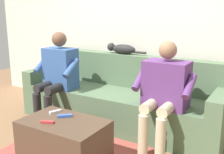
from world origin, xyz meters
TOP-DOWN VIEW (x-y plane):
  - ground_plane at (0.00, 0.60)m, footprint 8.00×8.00m
  - back_wall at (0.00, -0.64)m, footprint 5.27×0.06m
  - couch at (0.00, -0.14)m, footprint 2.57×0.75m
  - coffee_table at (0.00, 0.94)m, footprint 0.79×0.51m
  - person_left_seated at (-0.70, 0.19)m, footprint 0.60×0.53m
  - person_right_seated at (0.70, 0.22)m, footprint 0.56×0.52m
  - cat_on_backrest at (0.11, -0.38)m, footprint 0.56×0.13m
  - remote_red at (0.09, 1.05)m, footprint 0.12×0.08m
  - remote_white at (0.21, 0.81)m, footprint 0.07×0.13m
  - remote_blue at (0.05, 0.85)m, footprint 0.13×0.12m
  - floor_rug at (0.00, 0.82)m, footprint 1.41×1.47m

SIDE VIEW (x-z plane):
  - ground_plane at x=0.00m, z-range 0.00..0.00m
  - floor_rug at x=0.00m, z-range 0.00..0.01m
  - coffee_table at x=0.00m, z-range 0.00..0.40m
  - couch at x=0.00m, z-range -0.12..0.73m
  - remote_white at x=0.21m, z-range 0.40..0.42m
  - remote_red at x=0.09m, z-range 0.40..0.42m
  - remote_blue at x=0.05m, z-range 0.40..0.43m
  - person_left_seated at x=-0.70m, z-range 0.08..1.19m
  - person_right_seated at x=0.70m, z-range 0.07..1.22m
  - cat_on_backrest at x=0.11m, z-range 0.85..0.98m
  - back_wall at x=0.00m, z-range 0.00..2.46m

